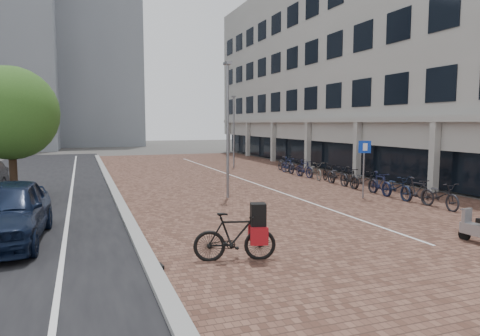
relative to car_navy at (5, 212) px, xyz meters
name	(u,v)px	position (x,y,z in m)	size (l,w,h in m)	color
ground	(306,228)	(8.48, -1.26, -0.86)	(140.00, 140.00, 0.00)	#474442
plaza_brick	(237,179)	(10.48, 10.74, -0.85)	(14.50, 42.00, 0.04)	brown
street_asphalt	(29,189)	(-0.52, 10.74, -0.85)	(8.00, 50.00, 0.03)	black
curb	(110,184)	(3.38, 10.74, -0.79)	(0.35, 42.00, 0.14)	gray
lane_line	(72,186)	(1.48, 10.74, -0.84)	(0.12, 44.00, 0.00)	white
parking_line	(240,178)	(10.68, 10.74, -0.82)	(0.10, 30.00, 0.00)	white
office_building	(359,52)	(21.45, 14.74, 7.58)	(8.40, 40.00, 15.00)	#A4A49F
bg_towers	(8,34)	(-5.85, 47.68, 13.11)	(33.00, 23.00, 32.00)	gray
car_navy	(5,212)	(0.00, 0.00, 0.00)	(2.03, 5.05, 1.72)	black
hero_bike	(235,236)	(5.33, -3.60, -0.25)	(2.03, 1.02, 1.38)	black
shoes	(157,268)	(3.48, -3.62, -0.81)	(0.41, 0.34, 0.10)	black
parking_sign	(364,160)	(13.34, 2.58, 0.83)	(0.50, 0.23, 2.50)	slate
lamp_near	(228,132)	(7.91, 4.72, 2.02)	(0.12, 0.12, 5.76)	gray
lamp_far	(234,133)	(12.36, 16.73, 1.71)	(0.12, 0.12, 5.14)	gray
street_tree	(13,116)	(-0.60, 7.21, 2.69)	(3.84, 3.84, 5.58)	#382619
bike_row	(338,175)	(14.66, 6.64, -0.34)	(1.13, 15.81, 1.05)	black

